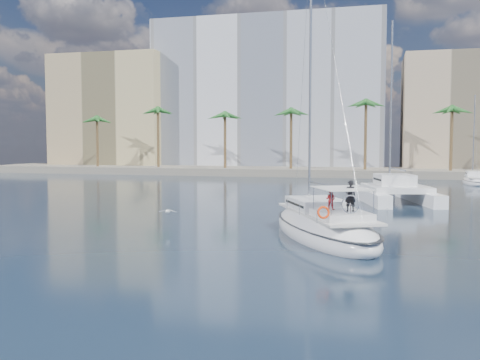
# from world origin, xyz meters

# --- Properties ---
(ground) EXTENTS (160.00, 160.00, 0.00)m
(ground) POSITION_xyz_m (0.00, 0.00, 0.00)
(ground) COLOR black
(ground) RESTS_ON ground
(quay) EXTENTS (120.00, 14.00, 1.20)m
(quay) POSITION_xyz_m (0.00, 61.00, 0.60)
(quay) COLOR gray
(quay) RESTS_ON ground
(building_modern) EXTENTS (42.00, 16.00, 28.00)m
(building_modern) POSITION_xyz_m (-12.00, 73.00, 14.00)
(building_modern) COLOR silver
(building_modern) RESTS_ON ground
(building_tan_left) EXTENTS (22.00, 14.00, 22.00)m
(building_tan_left) POSITION_xyz_m (-42.00, 69.00, 11.00)
(building_tan_left) COLOR tan
(building_tan_left) RESTS_ON ground
(building_beige) EXTENTS (20.00, 14.00, 20.00)m
(building_beige) POSITION_xyz_m (22.00, 70.00, 10.00)
(building_beige) COLOR #C3AF8C
(building_beige) RESTS_ON ground
(palm_left) EXTENTS (3.60, 3.60, 12.30)m
(palm_left) POSITION_xyz_m (-34.00, 57.00, 10.28)
(palm_left) COLOR brown
(palm_left) RESTS_ON ground
(palm_centre) EXTENTS (3.60, 3.60, 12.30)m
(palm_centre) POSITION_xyz_m (0.00, 57.00, 10.28)
(palm_centre) COLOR brown
(palm_centre) RESTS_ON ground
(main_sloop) EXTENTS (9.10, 13.48, 19.20)m
(main_sloop) POSITION_xyz_m (4.64, 2.73, 0.56)
(main_sloop) COLOR white
(main_sloop) RESTS_ON ground
(catamaran) EXTENTS (8.04, 12.22, 16.48)m
(catamaran) POSITION_xyz_m (9.20, 22.20, 1.13)
(catamaran) COLOR white
(catamaran) RESTS_ON ground
(seagull) EXTENTS (1.20, 0.52, 0.22)m
(seagull) POSITION_xyz_m (-5.35, 4.17, 0.97)
(seagull) COLOR silver
(seagull) RESTS_ON ground
(moored_yacht_a) EXTENTS (3.37, 9.52, 11.90)m
(moored_yacht_a) POSITION_xyz_m (20.00, 47.00, 0.00)
(moored_yacht_a) COLOR white
(moored_yacht_a) RESTS_ON ground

